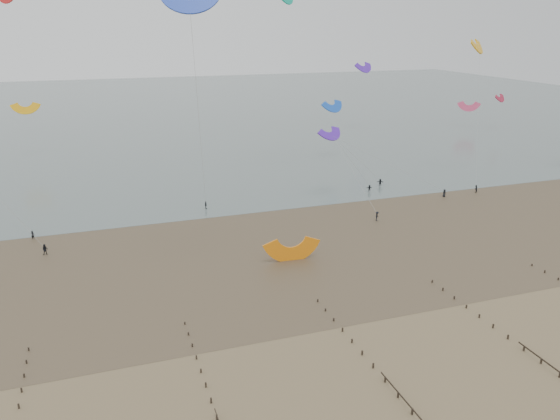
% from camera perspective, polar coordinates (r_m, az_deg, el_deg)
% --- Properties ---
extents(ground, '(500.00, 500.00, 0.00)m').
position_cam_1_polar(ground, '(64.21, 4.80, -14.96)').
color(ground, brown).
rests_on(ground, ground).
extents(sea_and_shore, '(500.00, 665.00, 0.03)m').
position_cam_1_polar(sea_and_shore, '(92.13, -6.09, -4.01)').
color(sea_and_shore, '#475654').
rests_on(sea_and_shore, ground).
extents(kitesurfer_lead, '(0.67, 0.54, 1.61)m').
position_cam_1_polar(kitesurfer_lead, '(104.48, -24.43, -2.39)').
color(kitesurfer_lead, black).
rests_on(kitesurfer_lead, ground).
extents(kitesurfers, '(126.88, 22.23, 1.86)m').
position_cam_1_polar(kitesurfers, '(110.57, 3.19, 0.50)').
color(kitesurfers, black).
rests_on(kitesurfers, ground).
extents(grounded_kite, '(8.09, 6.50, 4.24)m').
position_cam_1_polar(grounded_kite, '(87.20, 1.24, -5.28)').
color(grounded_kite, orange).
rests_on(grounded_kite, ground).
extents(kites_airborne, '(224.80, 123.92, 41.17)m').
position_cam_1_polar(kites_airborne, '(140.07, -14.58, 12.96)').
color(kites_airborne, red).
rests_on(kites_airborne, ground).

